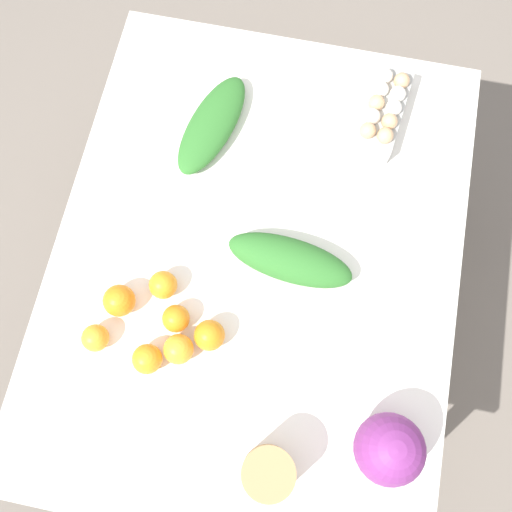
{
  "coord_description": "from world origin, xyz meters",
  "views": [
    {
      "loc": [
        0.42,
        0.09,
        2.15
      ],
      "look_at": [
        0.0,
        0.0,
        0.75
      ],
      "focal_mm": 40.0,
      "sensor_mm": 36.0,
      "label": 1
    }
  ],
  "objects_px": {
    "cabbage_purple": "(389,449)",
    "orange_3": "(147,359)",
    "egg_carton": "(383,111)",
    "orange_4": "(178,349)",
    "greens_bunch_dandelion": "(212,125)",
    "orange_6": "(209,335)",
    "orange_2": "(176,318)",
    "greens_bunch_scallion": "(290,259)",
    "orange_1": "(95,338)",
    "orange_5": "(163,285)",
    "paper_bag": "(268,473)",
    "orange_0": "(119,301)"
  },
  "relations": [
    {
      "from": "paper_bag",
      "to": "orange_1",
      "type": "xyz_separation_m",
      "value": [
        -0.22,
        -0.47,
        -0.03
      ]
    },
    {
      "from": "paper_bag",
      "to": "orange_0",
      "type": "bearing_deg",
      "value": -125.94
    },
    {
      "from": "paper_bag",
      "to": "orange_6",
      "type": "height_order",
      "value": "paper_bag"
    },
    {
      "from": "orange_1",
      "to": "orange_4",
      "type": "height_order",
      "value": "orange_4"
    },
    {
      "from": "orange_5",
      "to": "orange_0",
      "type": "bearing_deg",
      "value": -57.39
    },
    {
      "from": "orange_0",
      "to": "cabbage_purple",
      "type": "bearing_deg",
      "value": 72.79
    },
    {
      "from": "orange_0",
      "to": "orange_6",
      "type": "relative_size",
      "value": 1.05
    },
    {
      "from": "orange_1",
      "to": "orange_5",
      "type": "bearing_deg",
      "value": 141.24
    },
    {
      "from": "paper_bag",
      "to": "orange_4",
      "type": "relative_size",
      "value": 1.65
    },
    {
      "from": "cabbage_purple",
      "to": "orange_3",
      "type": "bearing_deg",
      "value": -98.65
    },
    {
      "from": "orange_0",
      "to": "orange_1",
      "type": "distance_m",
      "value": 0.11
    },
    {
      "from": "orange_0",
      "to": "orange_3",
      "type": "height_order",
      "value": "orange_0"
    },
    {
      "from": "paper_bag",
      "to": "orange_3",
      "type": "relative_size",
      "value": 1.67
    },
    {
      "from": "egg_carton",
      "to": "orange_4",
      "type": "relative_size",
      "value": 3.67
    },
    {
      "from": "cabbage_purple",
      "to": "orange_5",
      "type": "bearing_deg",
      "value": -114.81
    },
    {
      "from": "cabbage_purple",
      "to": "orange_0",
      "type": "distance_m",
      "value": 0.73
    },
    {
      "from": "orange_2",
      "to": "orange_5",
      "type": "relative_size",
      "value": 0.96
    },
    {
      "from": "greens_bunch_scallion",
      "to": "orange_1",
      "type": "bearing_deg",
      "value": -55.98
    },
    {
      "from": "cabbage_purple",
      "to": "orange_6",
      "type": "relative_size",
      "value": 2.1
    },
    {
      "from": "orange_2",
      "to": "orange_3",
      "type": "distance_m",
      "value": 0.12
    },
    {
      "from": "orange_2",
      "to": "orange_3",
      "type": "height_order",
      "value": "orange_3"
    },
    {
      "from": "orange_3",
      "to": "orange_0",
      "type": "bearing_deg",
      "value": -140.34
    },
    {
      "from": "egg_carton",
      "to": "orange_2",
      "type": "xyz_separation_m",
      "value": [
        0.67,
        -0.42,
        -0.01
      ]
    },
    {
      "from": "egg_carton",
      "to": "greens_bunch_scallion",
      "type": "distance_m",
      "value": 0.5
    },
    {
      "from": "cabbage_purple",
      "to": "orange_3",
      "type": "relative_size",
      "value": 2.2
    },
    {
      "from": "orange_0",
      "to": "orange_6",
      "type": "distance_m",
      "value": 0.24
    },
    {
      "from": "greens_bunch_dandelion",
      "to": "egg_carton",
      "type": "bearing_deg",
      "value": 105.73
    },
    {
      "from": "orange_2",
      "to": "orange_3",
      "type": "xyz_separation_m",
      "value": [
        0.11,
        -0.04,
        0.0
      ]
    },
    {
      "from": "greens_bunch_dandelion",
      "to": "greens_bunch_scallion",
      "type": "bearing_deg",
      "value": 39.52
    },
    {
      "from": "orange_0",
      "to": "orange_1",
      "type": "bearing_deg",
      "value": -18.73
    },
    {
      "from": "orange_1",
      "to": "orange_6",
      "type": "distance_m",
      "value": 0.28
    },
    {
      "from": "orange_0",
      "to": "orange_2",
      "type": "xyz_separation_m",
      "value": [
        0.01,
        0.15,
        -0.01
      ]
    },
    {
      "from": "egg_carton",
      "to": "orange_5",
      "type": "relative_size",
      "value": 3.8
    },
    {
      "from": "orange_3",
      "to": "egg_carton",
      "type": "bearing_deg",
      "value": 149.3
    },
    {
      "from": "paper_bag",
      "to": "greens_bunch_dandelion",
      "type": "xyz_separation_m",
      "value": [
        -0.85,
        -0.32,
        -0.03
      ]
    },
    {
      "from": "paper_bag",
      "to": "orange_5",
      "type": "bearing_deg",
      "value": -137.93
    },
    {
      "from": "cabbage_purple",
      "to": "orange_5",
      "type": "height_order",
      "value": "cabbage_purple"
    },
    {
      "from": "orange_2",
      "to": "egg_carton",
      "type": "bearing_deg",
      "value": 147.97
    },
    {
      "from": "egg_carton",
      "to": "paper_bag",
      "type": "relative_size",
      "value": 2.22
    },
    {
      "from": "greens_bunch_dandelion",
      "to": "orange_6",
      "type": "relative_size",
      "value": 4.31
    },
    {
      "from": "paper_bag",
      "to": "orange_6",
      "type": "relative_size",
      "value": 1.6
    },
    {
      "from": "cabbage_purple",
      "to": "orange_0",
      "type": "xyz_separation_m",
      "value": [
        -0.22,
        -0.69,
        -0.04
      ]
    },
    {
      "from": "greens_bunch_scallion",
      "to": "orange_5",
      "type": "bearing_deg",
      "value": -66.83
    },
    {
      "from": "cabbage_purple",
      "to": "paper_bag",
      "type": "height_order",
      "value": "cabbage_purple"
    },
    {
      "from": "orange_4",
      "to": "orange_5",
      "type": "bearing_deg",
      "value": -152.87
    },
    {
      "from": "greens_bunch_scallion",
      "to": "orange_3",
      "type": "relative_size",
      "value": 4.42
    },
    {
      "from": "orange_2",
      "to": "paper_bag",
      "type": "bearing_deg",
      "value": 43.81
    },
    {
      "from": "greens_bunch_scallion",
      "to": "orange_2",
      "type": "relative_size",
      "value": 4.71
    },
    {
      "from": "cabbage_purple",
      "to": "orange_3",
      "type": "xyz_separation_m",
      "value": [
        -0.09,
        -0.59,
        -0.04
      ]
    },
    {
      "from": "paper_bag",
      "to": "orange_2",
      "type": "height_order",
      "value": "paper_bag"
    }
  ]
}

